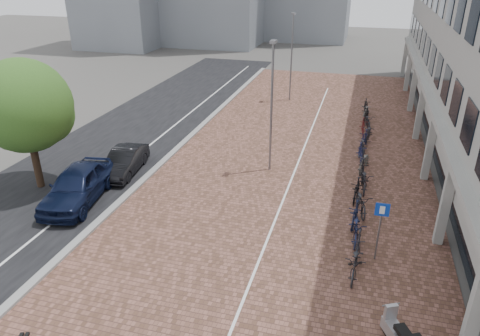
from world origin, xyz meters
The scene contains 14 objects.
ground centered at (0.00, 0.00, 0.00)m, with size 140.00×140.00×0.00m, color #474442.
plaza_brick centered at (2.00, 12.00, 0.01)m, with size 14.50×42.00×0.04m, color brown.
street_asphalt centered at (-9.00, 12.00, 0.01)m, with size 8.00×50.00×0.03m, color black.
curb centered at (-5.10, 12.00, 0.07)m, with size 0.35×42.00×0.14m, color gray.
lane_line centered at (-7.00, 12.00, 0.02)m, with size 0.12×44.00×0.00m, color white.
parking_line centered at (2.20, 12.00, 0.04)m, with size 0.10×30.00×0.00m, color white.
car_navy centered at (-7.01, 3.04, 0.85)m, with size 2.02×5.01×1.71m, color black.
car_dark centered at (-6.50, 6.47, 0.65)m, with size 1.38×3.96×1.30m, color black.
scooter_front centered at (7.04, -2.18, 0.60)m, with size 0.55×1.75×1.21m, color #A9A8AE, non-canonical shape.
parking_sign centered at (6.39, 2.17, 1.63)m, with size 0.51×0.09×2.44m.
lamp_near centered at (0.84, 8.90, 3.39)m, with size 0.12×0.12×6.78m, color gray.
lamp_far centered at (-0.47, 22.46, 3.36)m, with size 0.12×0.12×6.71m, color slate.
street_tree centered at (-9.69, 3.99, 4.06)m, with size 4.39×4.39×6.39m.
bike_row centered at (5.68, 10.65, 0.52)m, with size 1.19×21.45×1.05m.
Camera 1 is at (5.23, -12.46, 10.24)m, focal length 33.16 mm.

